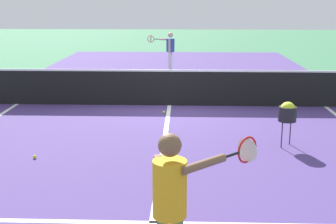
{
  "coord_description": "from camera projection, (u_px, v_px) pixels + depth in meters",
  "views": [
    {
      "loc": [
        0.38,
        -11.48,
        2.76
      ],
      "look_at": [
        0.13,
        -4.61,
        1.0
      ],
      "focal_mm": 47.44,
      "sensor_mm": 36.0,
      "label": 1
    }
  ],
  "objects": [
    {
      "name": "ball_hopper",
      "position": [
        288.0,
        112.0,
        8.38
      ],
      "size": [
        0.34,
        0.34,
        0.87
      ],
      "color": "black",
      "rests_on": "ground_plane"
    },
    {
      "name": "tennis_ball_mid_court",
      "position": [
        35.0,
        157.0,
        7.88
      ],
      "size": [
        0.07,
        0.07,
        0.07
      ],
      "primitive_type": "sphere",
      "color": "#CCE033",
      "rests_on": "ground_plane"
    },
    {
      "name": "net",
      "position": [
        170.0,
        87.0,
        11.69
      ],
      "size": [
        11.07,
        0.09,
        1.07
      ],
      "color": "#33383D",
      "rests_on": "ground_plane"
    },
    {
      "name": "ground_plane",
      "position": [
        169.0,
        105.0,
        11.81
      ],
      "size": [
        60.0,
        60.0,
        0.0
      ],
      "primitive_type": "plane",
      "color": "#38724C"
    },
    {
      "name": "line_service_near",
      "position": [
        153.0,
        223.0,
        5.61
      ],
      "size": [
        8.22,
        0.1,
        0.01
      ],
      "primitive_type": "cube",
      "color": "white",
      "rests_on": "ground_plane"
    },
    {
      "name": "line_center_service",
      "position": [
        164.0,
        143.0,
        8.71
      ],
      "size": [
        0.1,
        6.4,
        0.01
      ],
      "primitive_type": "cube",
      "color": "white",
      "rests_on": "ground_plane"
    },
    {
      "name": "player_near",
      "position": [
        172.0,
        195.0,
        4.13
      ],
      "size": [
        1.04,
        0.73,
        1.59
      ],
      "color": "#3F7247",
      "rests_on": "ground_plane"
    },
    {
      "name": "tennis_ball_near_net",
      "position": [
        164.0,
        112.0,
        10.98
      ],
      "size": [
        0.07,
        0.07,
        0.07
      ],
      "primitive_type": "sphere",
      "color": "#CCE033",
      "rests_on": "ground_plane"
    },
    {
      "name": "player_far",
      "position": [
        170.0,
        47.0,
        17.43
      ],
      "size": [
        1.1,
        0.66,
        1.49
      ],
      "color": "white",
      "rests_on": "ground_plane"
    },
    {
      "name": "court_surface_inbounds",
      "position": [
        169.0,
        105.0,
        11.81
      ],
      "size": [
        10.62,
        24.4,
        0.0
      ],
      "primitive_type": "cube",
      "color": "#4C387A",
      "rests_on": "ground_plane"
    }
  ]
}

